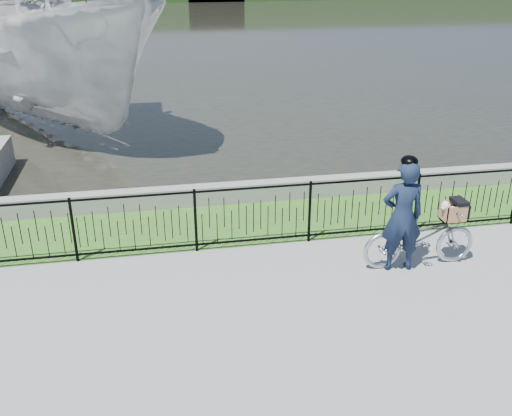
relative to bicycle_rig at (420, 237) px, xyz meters
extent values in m
plane|color=gray|center=(-2.55, -0.47, -0.51)|extent=(120.00, 120.00, 0.00)
cube|color=#376820|center=(-2.55, 2.13, -0.51)|extent=(60.00, 2.00, 0.01)
plane|color=black|center=(-2.55, 32.53, -0.51)|extent=(120.00, 120.00, 0.00)
cube|color=gray|center=(-2.55, 3.13, -0.31)|extent=(60.00, 0.30, 0.40)
imported|color=#AEB3BB|center=(-0.01, 0.00, -0.01)|extent=(1.91, 0.66, 1.00)
cube|color=black|center=(0.52, 0.00, 0.26)|extent=(0.38, 0.18, 0.02)
cube|color=#A2724B|center=(0.52, 0.00, 0.27)|extent=(0.36, 0.31, 0.01)
cube|color=#A2724B|center=(0.52, 0.15, 0.41)|extent=(0.36, 0.01, 0.29)
cube|color=#A2724B|center=(0.52, -0.14, 0.41)|extent=(0.36, 0.02, 0.29)
cube|color=#A2724B|center=(0.69, 0.00, 0.41)|extent=(0.01, 0.31, 0.29)
cube|color=#A2724B|center=(0.34, 0.00, 0.41)|extent=(0.01, 0.31, 0.29)
cube|color=black|center=(0.60, 0.00, 0.58)|extent=(0.20, 0.32, 0.06)
cube|color=black|center=(0.71, 0.00, 0.43)|extent=(0.02, 0.32, 0.23)
ellipsoid|color=silver|center=(0.50, 0.00, 0.39)|extent=(0.31, 0.22, 0.20)
sphere|color=silver|center=(0.36, -0.02, 0.53)|extent=(0.15, 0.15, 0.15)
sphere|color=silver|center=(0.31, -0.04, 0.50)|extent=(0.07, 0.07, 0.07)
sphere|color=black|center=(0.28, -0.05, 0.50)|extent=(0.02, 0.02, 0.02)
cone|color=#A98746|center=(0.36, 0.04, 0.59)|extent=(0.06, 0.08, 0.08)
cone|color=#A98746|center=(0.38, -0.06, 0.59)|extent=(0.06, 0.08, 0.08)
imported|color=#131E35|center=(-0.38, -0.05, 0.42)|extent=(0.71, 0.49, 1.85)
ellipsoid|color=black|center=(-0.38, -0.05, 1.32)|extent=(0.26, 0.29, 0.18)
imported|color=#BEBEBE|center=(-7.12, 9.59, 1.58)|extent=(9.48, 11.20, 4.17)
camera|label=1|loc=(-4.13, -7.64, 4.20)|focal=40.00mm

